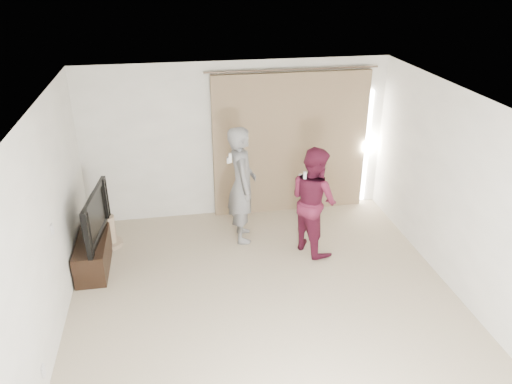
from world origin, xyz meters
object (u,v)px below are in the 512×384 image
Objects in this scene: tv at (88,216)px; person_woman at (314,200)px; tv_console at (94,251)px; person_man at (242,185)px.

person_woman is (3.19, -0.10, 0.02)m from tv.
tv_console is 0.73× the size of person_woman.
tv_console is 0.57m from tv.
person_woman is at bearing -1.87° from tv_console.
tv is 2.25m from person_man.
person_woman reaches higher than tv_console.
tv_console is 1.00× the size of tv.
tv_console is 2.35m from person_man.
tv_console is at bearing -169.62° from person_man.
person_woman reaches higher than tv.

